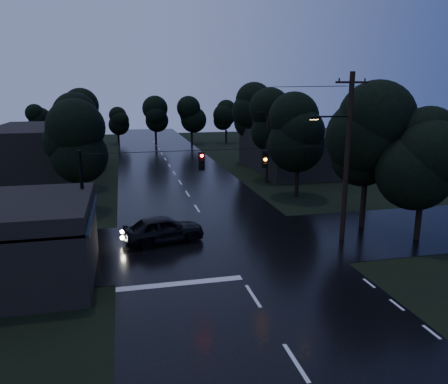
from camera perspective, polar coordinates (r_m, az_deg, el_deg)
name	(u,v)px	position (r m, az deg, el deg)	size (l,w,h in m)	color
ground	(296,363)	(16.04, 9.35, -21.18)	(160.00, 160.00, 0.00)	black
main_road	(180,182)	(43.42, -5.75, 1.25)	(12.00, 120.00, 0.02)	black
cross_street	(219,244)	(26.32, -0.62, -6.76)	(60.00, 9.00, 0.02)	black
building_far_right	(298,151)	(50.48, 9.60, 5.36)	(10.00, 14.00, 4.40)	black
building_far_left	(44,149)	(53.26, -22.45, 5.27)	(10.00, 16.00, 5.00)	black
utility_pole_main	(346,155)	(26.67, 15.63, 4.69)	(3.50, 0.30, 10.00)	black
utility_pole_far	(267,143)	(42.69, 5.66, 6.32)	(2.00, 0.30, 7.50)	black
anchor_pole_left	(84,207)	(24.01, -17.86, -1.90)	(0.18, 0.18, 6.00)	black
span_signals	(233,159)	(24.16, 1.16, 4.29)	(15.00, 0.37, 1.12)	black
tree_corner_near	(368,138)	(29.59, 18.31, 6.75)	(4.48, 4.48, 9.44)	black
tree_corner_far	(425,155)	(28.36, 24.80, 4.41)	(3.92, 3.92, 8.26)	black
tree_left_a	(72,141)	(34.54, -19.23, 6.28)	(3.92, 3.92, 8.26)	black
tree_left_b	(74,127)	(42.49, -19.00, 8.00)	(4.20, 4.20, 8.85)	black
tree_left_c	(77,117)	(52.45, -18.64, 9.32)	(4.48, 4.48, 9.44)	black
tree_right_a	(299,131)	(37.17, 9.73, 7.86)	(4.20, 4.20, 8.85)	black
tree_right_b	(274,120)	(44.80, 6.50, 9.35)	(4.48, 4.48, 9.44)	black
tree_right_c	(251,111)	(54.46, 3.56, 10.50)	(4.76, 4.76, 10.03)	black
car	(163,229)	(26.58, -7.91, -4.81)	(1.94, 4.83, 1.64)	black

